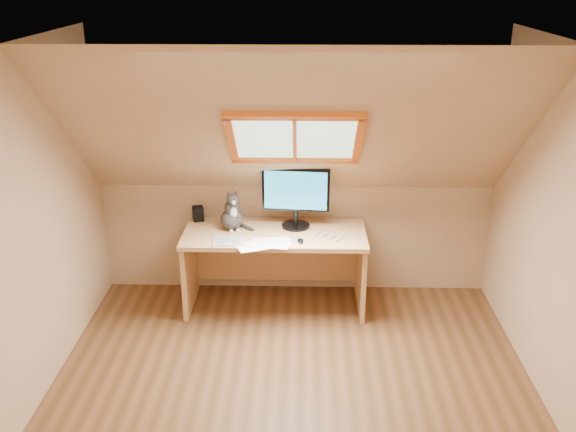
{
  "coord_description": "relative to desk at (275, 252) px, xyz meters",
  "views": [
    {
      "loc": [
        0.06,
        -3.66,
        2.83
      ],
      "look_at": [
        -0.05,
        1.0,
        1.01
      ],
      "focal_mm": 40.0,
      "sensor_mm": 36.0,
      "label": 1
    }
  ],
  "objects": [
    {
      "name": "cat",
      "position": [
        -0.37,
        0.0,
        0.35
      ],
      "size": [
        0.26,
        0.29,
        0.36
      ],
      "color": "#403B38",
      "rests_on": "desk"
    },
    {
      "name": "monitor",
      "position": [
        0.18,
        0.05,
        0.53
      ],
      "size": [
        0.58,
        0.24,
        0.53
      ],
      "color": "black",
      "rests_on": "desk"
    },
    {
      "name": "room_shell",
      "position": [
        0.17,
        -1.54,
        0.94
      ],
      "size": [
        3.52,
        3.52,
        2.41
      ],
      "color": "tan",
      "rests_on": "ground"
    },
    {
      "name": "desk",
      "position": [
        0.0,
        0.0,
        0.0
      ],
      "size": [
        1.56,
        0.68,
        0.71
      ],
      "color": "tan",
      "rests_on": "ground"
    },
    {
      "name": "ground",
      "position": [
        0.17,
        -1.45,
        -0.49
      ],
      "size": [
        3.5,
        3.5,
        0.0
      ],
      "primitive_type": "plane",
      "color": "brown",
      "rests_on": "ground"
    },
    {
      "name": "cables",
      "position": [
        0.37,
        -0.19,
        0.22
      ],
      "size": [
        0.51,
        0.26,
        0.01
      ],
      "color": "silver",
      "rests_on": "desk"
    },
    {
      "name": "graphics_tablet",
      "position": [
        -0.37,
        -0.29,
        0.23
      ],
      "size": [
        0.27,
        0.2,
        0.01
      ],
      "primitive_type": "cube",
      "rotation": [
        0.0,
        0.0,
        0.06
      ],
      "color": "#B2B2B7",
      "rests_on": "desk"
    },
    {
      "name": "papers",
      "position": [
        -0.07,
        -0.33,
        0.22
      ],
      "size": [
        0.35,
        0.3,
        0.01
      ],
      "color": "white",
      "rests_on": "desk"
    },
    {
      "name": "desk_speaker",
      "position": [
        -0.69,
        0.18,
        0.29
      ],
      "size": [
        0.11,
        0.11,
        0.13
      ],
      "primitive_type": "cube",
      "rotation": [
        0.0,
        0.0,
        0.32
      ],
      "color": "black",
      "rests_on": "desk"
    },
    {
      "name": "mouse",
      "position": [
        0.22,
        -0.28,
        0.23
      ],
      "size": [
        0.06,
        0.1,
        0.03
      ],
      "primitive_type": "ellipsoid",
      "rotation": [
        0.0,
        0.0,
        0.05
      ],
      "color": "black",
      "rests_on": "desk"
    }
  ]
}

